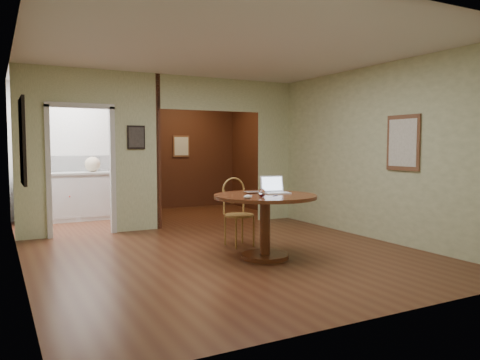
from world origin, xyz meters
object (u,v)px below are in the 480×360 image
dining_table (265,211)px  closed_laptop (259,193)px  chair (237,208)px  open_laptop (275,188)px

dining_table → closed_laptop: 0.28m
chair → closed_laptop: bearing=-98.6°
open_laptop → closed_laptop: open_laptop is taller
dining_table → chair: bearing=86.9°
dining_table → chair: chair is taller
dining_table → closed_laptop: (0.00, 0.16, 0.23)m
chair → open_laptop: open_laptop is taller
chair → closed_laptop: 0.78m
open_laptop → closed_laptop: (-0.21, 0.04, -0.05)m
open_laptop → closed_laptop: bearing=179.0°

